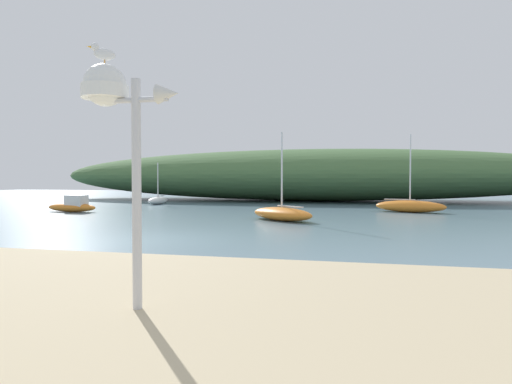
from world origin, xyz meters
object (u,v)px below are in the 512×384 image
at_px(mast_structure, 114,103).
at_px(sailboat_centre_water, 158,200).
at_px(sailboat_far_right, 410,206).
at_px(motorboat_far_left, 73,206).
at_px(seagull_on_radar, 103,53).
at_px(sailboat_west_reach, 282,214).

height_order(mast_structure, sailboat_centre_water, mast_structure).
bearing_deg(sailboat_far_right, motorboat_far_left, -168.08).
height_order(seagull_on_radar, motorboat_far_left, seagull_on_radar).
bearing_deg(mast_structure, seagull_on_radar, -174.82).
height_order(seagull_on_radar, sailboat_far_right, sailboat_far_right).
distance_m(seagull_on_radar, sailboat_far_right, 22.08).
relative_size(mast_structure, sailboat_far_right, 0.70).
relative_size(motorboat_far_left, sailboat_west_reach, 0.80).
bearing_deg(motorboat_far_left, sailboat_far_right, 11.92).
distance_m(sailboat_west_reach, sailboat_far_right, 9.29).
relative_size(mast_structure, seagull_on_radar, 9.94).
bearing_deg(sailboat_centre_water, seagull_on_radar, -65.43).
bearing_deg(sailboat_west_reach, motorboat_far_left, 168.96).
xyz_separation_m(sailboat_west_reach, sailboat_centre_water, (-11.56, 10.94, -0.02)).
xyz_separation_m(mast_structure, sailboat_far_right, (6.43, 20.84, -2.49)).
distance_m(motorboat_far_left, sailboat_west_reach, 13.15).
bearing_deg(sailboat_west_reach, sailboat_centre_water, 136.57).
xyz_separation_m(seagull_on_radar, sailboat_centre_water, (-11.50, 25.17, -3.21)).
relative_size(sailboat_west_reach, sailboat_centre_water, 1.26).
bearing_deg(seagull_on_radar, motorboat_far_left, 127.52).
bearing_deg(mast_structure, sailboat_far_right, 72.84).
distance_m(mast_structure, seagull_on_radar, 0.67).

